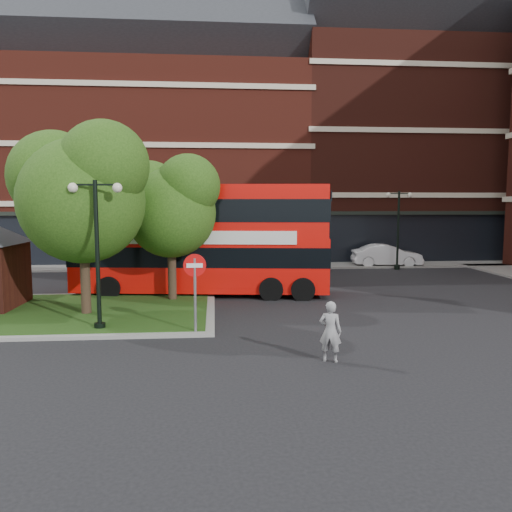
{
  "coord_description": "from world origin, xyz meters",
  "views": [
    {
      "loc": [
        -1.68,
        -16.38,
        4.28
      ],
      "look_at": [
        0.09,
        4.74,
        2.0
      ],
      "focal_mm": 35.0,
      "sensor_mm": 36.0,
      "label": 1
    }
  ],
  "objects": [
    {
      "name": "tree_island_west",
      "position": [
        -6.6,
        2.58,
        4.79
      ],
      "size": [
        5.4,
        4.71,
        7.21
      ],
      "color": "#2D2116",
      "rests_on": "ground"
    },
    {
      "name": "traffic_island",
      "position": [
        -8.0,
        3.0,
        0.07
      ],
      "size": [
        12.6,
        7.6,
        0.15
      ],
      "color": "gray",
      "rests_on": "ground"
    },
    {
      "name": "car_white",
      "position": [
        9.83,
        16.0,
        0.75
      ],
      "size": [
        4.69,
        1.99,
        1.5
      ],
      "primitive_type": "imported",
      "rotation": [
        0.0,
        0.0,
        1.48
      ],
      "color": "white",
      "rests_on": "ground"
    },
    {
      "name": "terrace_far_left",
      "position": [
        -8.0,
        24.0,
        7.0
      ],
      "size": [
        26.0,
        12.0,
        14.0
      ],
      "primitive_type": "cube",
      "color": "maroon",
      "rests_on": "ground"
    },
    {
      "name": "lamp_far_right",
      "position": [
        10.0,
        14.5,
        2.83
      ],
      "size": [
        1.72,
        0.36,
        5.0
      ],
      "color": "black",
      "rests_on": "ground"
    },
    {
      "name": "car_silver",
      "position": [
        -5.02,
        15.75,
        0.71
      ],
      "size": [
        4.22,
        1.8,
        1.42
      ],
      "primitive_type": "imported",
      "rotation": [
        0.0,
        0.0,
        1.6
      ],
      "color": "#A7A9AF",
      "rests_on": "ground"
    },
    {
      "name": "pavement_far",
      "position": [
        0.0,
        16.5,
        0.06
      ],
      "size": [
        44.0,
        3.0,
        0.12
      ],
      "primitive_type": "cube",
      "color": "slate",
      "rests_on": "ground"
    },
    {
      "name": "woman",
      "position": [
        1.4,
        -3.5,
        0.83
      ],
      "size": [
        0.71,
        0.6,
        1.66
      ],
      "primitive_type": "imported",
      "rotation": [
        0.0,
        0.0,
        2.75
      ],
      "color": "gray",
      "rests_on": "ground"
    },
    {
      "name": "bus",
      "position": [
        -2.29,
        6.82,
        2.92
      ],
      "size": [
        11.9,
        4.08,
        4.45
      ],
      "rotation": [
        0.0,
        0.0,
        -0.12
      ],
      "color": "red",
      "rests_on": "ground"
    },
    {
      "name": "tree_island_east",
      "position": [
        -3.58,
        5.06,
        4.24
      ],
      "size": [
        4.46,
        3.9,
        6.29
      ],
      "color": "#2D2116",
      "rests_on": "ground"
    },
    {
      "name": "no_entry_sign",
      "position": [
        -2.31,
        -0.5,
        1.89
      ],
      "size": [
        0.73,
        0.09,
        2.65
      ],
      "rotation": [
        0.0,
        0.0,
        0.01
      ],
      "color": "slate",
      "rests_on": "ground"
    },
    {
      "name": "lamp_island",
      "position": [
        -5.5,
        0.2,
        2.83
      ],
      "size": [
        1.72,
        0.36,
        5.0
      ],
      "color": "black",
      "rests_on": "ground"
    },
    {
      "name": "ground",
      "position": [
        0.0,
        0.0,
        0.0
      ],
      "size": [
        120.0,
        120.0,
        0.0
      ],
      "primitive_type": "plane",
      "color": "black",
      "rests_on": "ground"
    },
    {
      "name": "terrace_far_right",
      "position": [
        14.0,
        24.0,
        8.0
      ],
      "size": [
        18.0,
        12.0,
        16.0
      ],
      "primitive_type": "cube",
      "color": "#471911",
      "rests_on": "ground"
    },
    {
      "name": "lamp_far_left",
      "position": [
        2.0,
        14.5,
        2.83
      ],
      "size": [
        1.72,
        0.36,
        5.0
      ],
      "color": "black",
      "rests_on": "ground"
    }
  ]
}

